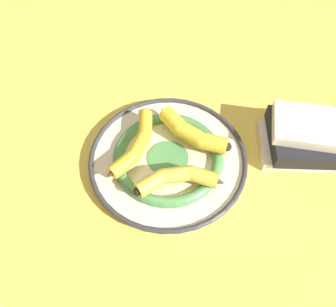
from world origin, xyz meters
TOP-DOWN VIEW (x-y plane):
  - ground_plane at (0.00, 0.00)m, footprint 2.80×2.80m
  - decorative_bowl at (0.03, -0.04)m, footprint 0.37×0.37m
  - banana_a at (0.02, 0.03)m, footprint 0.20×0.08m
  - banana_b at (0.10, -0.07)m, footprint 0.13×0.17m
  - banana_c at (-0.03, -0.09)m, footprint 0.11×0.19m
  - book_stack at (0.21, 0.24)m, footprint 0.23×0.24m

SIDE VIEW (x-z plane):
  - ground_plane at x=0.00m, z-range 0.00..0.00m
  - decorative_bowl at x=0.03m, z-range 0.00..0.04m
  - book_stack at x=0.21m, z-range 0.00..0.09m
  - banana_c at x=-0.03m, z-range 0.04..0.07m
  - banana_b at x=0.10m, z-range 0.04..0.07m
  - banana_a at x=0.02m, z-range 0.04..0.08m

